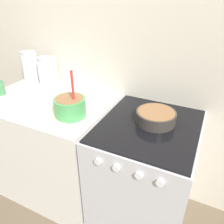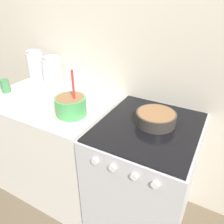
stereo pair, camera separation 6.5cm
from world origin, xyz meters
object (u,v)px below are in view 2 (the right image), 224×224
(baking_pan, at_px, (156,118))
(storage_jar_left, at_px, (36,68))
(mixing_bowl, at_px, (71,105))
(storage_jar_middle, at_px, (53,72))
(stove, at_px, (144,178))
(tin_can, at_px, (5,86))

(baking_pan, relative_size, storage_jar_left, 0.93)
(mixing_bowl, bearing_deg, storage_jar_left, 151.43)
(mixing_bowl, xyz_separation_m, storage_jar_middle, (-0.48, 0.37, 0.03))
(stove, xyz_separation_m, tin_can, (-1.20, -0.08, 0.50))
(baking_pan, xyz_separation_m, storage_jar_left, (-1.20, 0.20, 0.07))
(stove, relative_size, tin_can, 8.35)
(storage_jar_left, xyz_separation_m, storage_jar_middle, (0.19, 0.00, -0.01))
(stove, height_order, baking_pan, baking_pan)
(baking_pan, height_order, tin_can, tin_can)
(stove, bearing_deg, storage_jar_middle, 165.91)
(mixing_bowl, xyz_separation_m, storage_jar_left, (-0.68, 0.37, 0.04))
(stove, bearing_deg, tin_can, -176.05)
(baking_pan, distance_m, storage_jar_middle, 1.03)
(storage_jar_middle, bearing_deg, storage_jar_left, 180.00)
(baking_pan, height_order, storage_jar_left, storage_jar_left)
(mixing_bowl, relative_size, baking_pan, 1.27)
(stove, bearing_deg, mixing_bowl, -166.52)
(baking_pan, bearing_deg, stove, -119.70)
(baking_pan, bearing_deg, storage_jar_left, 170.36)
(stove, relative_size, storage_jar_middle, 3.71)
(mixing_bowl, bearing_deg, baking_pan, 17.24)
(baking_pan, distance_m, storage_jar_left, 1.22)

